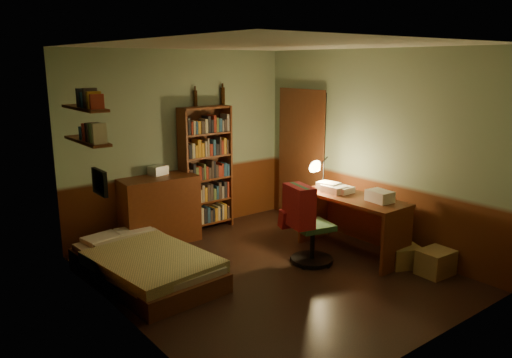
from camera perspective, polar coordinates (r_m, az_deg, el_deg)
floor at (r=5.97m, az=1.50°, el=-10.87°), size 3.50×4.00×0.02m
ceiling at (r=5.45m, az=1.67°, el=15.15°), size 3.50×4.00×0.02m
wall_back at (r=7.20m, az=-8.66°, el=4.08°), size 3.50×0.02×2.60m
wall_left at (r=4.67m, az=-15.31°, el=-1.20°), size 0.02×4.00×2.60m
wall_right at (r=6.80m, az=13.12°, el=3.35°), size 0.02×4.00×2.60m
wall_front at (r=4.26m, az=19.08°, el=-2.87°), size 3.50×0.02×2.60m
doorway at (r=7.70m, az=5.30°, el=2.49°), size 0.06×0.90×2.00m
door_trim at (r=7.67m, az=5.11°, el=2.46°), size 0.02×0.98×2.08m
bed at (r=5.89m, az=-12.59°, el=-8.48°), size 1.13×1.95×0.56m
dresser at (r=6.95m, az=-11.03°, el=-3.47°), size 1.07×0.58×0.92m
mini_stereo at (r=6.96m, az=-11.12°, el=1.00°), size 0.27×0.23×0.13m
bookshelf at (r=7.30m, az=-5.75°, el=1.14°), size 0.79×0.28×1.81m
bottle_left at (r=7.21m, az=-6.95°, el=9.13°), size 0.07×0.07×0.23m
bottle_right at (r=7.46m, az=-3.83°, el=9.44°), size 0.08×0.08×0.25m
desk at (r=6.55m, az=10.91°, el=-5.20°), size 0.62×1.44×0.77m
paper_stack at (r=6.68m, az=8.30°, el=-0.83°), size 0.25×0.30×0.11m
desk_lamp at (r=6.81m, az=7.75°, el=1.57°), size 0.23×0.23×0.60m
office_chair at (r=6.14m, az=6.52°, el=-4.78°), size 0.63×0.58×1.07m
red_jacket at (r=5.98m, az=3.67°, el=2.56°), size 0.31×0.46×0.50m
wall_shelf_lower at (r=5.67m, az=-18.73°, el=4.14°), size 0.20×0.90×0.03m
wall_shelf_upper at (r=5.63m, az=-19.00°, el=7.66°), size 0.20×0.90×0.03m
framed_picture at (r=5.24m, az=-17.44°, el=-0.36°), size 0.04×0.32×0.26m
cardboard_box_a at (r=6.26m, az=19.84°, el=-8.95°), size 0.41×0.33×0.30m
cardboard_box_b at (r=6.38m, az=16.53°, el=-8.44°), size 0.45×0.42×0.26m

